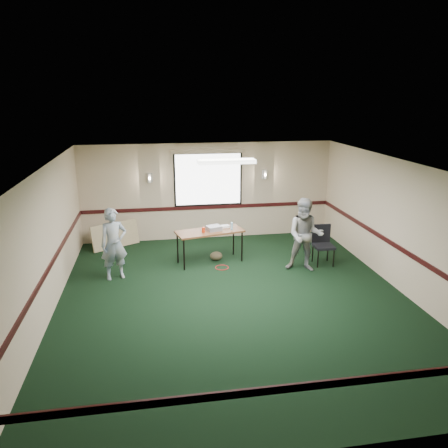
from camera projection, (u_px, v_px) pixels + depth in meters
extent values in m
plane|color=black|center=(235.00, 299.00, 8.82)|extent=(8.00, 8.00, 0.00)
plane|color=#CCB293|center=(208.00, 191.00, 12.21)|extent=(7.00, 0.00, 7.00)
plane|color=#CCB293|center=(305.00, 352.00, 4.65)|extent=(7.00, 0.00, 7.00)
plane|color=#CCB293|center=(45.00, 246.00, 7.88)|extent=(0.00, 8.00, 8.00)
plane|color=#CCB293|center=(402.00, 227.00, 8.98)|extent=(0.00, 8.00, 8.00)
plane|color=silver|center=(236.00, 166.00, 8.04)|extent=(8.00, 8.00, 0.00)
cube|color=black|center=(208.00, 207.00, 12.32)|extent=(7.00, 0.03, 0.10)
cube|color=black|center=(303.00, 387.00, 4.79)|extent=(7.00, 0.03, 0.10)
cube|color=black|center=(49.00, 269.00, 8.01)|extent=(0.03, 8.00, 0.10)
cube|color=black|center=(399.00, 248.00, 9.11)|extent=(0.03, 8.00, 0.10)
cube|color=black|center=(208.00, 179.00, 12.08)|extent=(1.90, 0.01, 1.50)
cube|color=white|center=(208.00, 179.00, 12.08)|extent=(1.80, 0.02, 1.40)
cube|color=tan|center=(208.00, 151.00, 11.86)|extent=(2.05, 0.08, 0.10)
cylinder|color=silver|center=(150.00, 178.00, 11.77)|extent=(0.16, 0.16, 0.25)
cylinder|color=silver|center=(265.00, 174.00, 12.27)|extent=(0.16, 0.16, 0.25)
cube|color=white|center=(226.00, 161.00, 9.00)|extent=(1.20, 0.32, 0.08)
cube|color=brown|center=(210.00, 232.00, 10.53)|extent=(1.72, 0.99, 0.04)
cylinder|color=black|center=(184.00, 255.00, 10.15)|extent=(0.04, 0.04, 0.76)
cylinder|color=black|center=(242.00, 247.00, 10.70)|extent=(0.04, 0.04, 0.76)
cylinder|color=black|center=(178.00, 248.00, 10.61)|extent=(0.04, 0.04, 0.76)
cylinder|color=black|center=(233.00, 240.00, 11.15)|extent=(0.04, 0.04, 0.76)
cube|color=gray|center=(214.00, 228.00, 10.54)|extent=(0.40, 0.36, 0.11)
cube|color=white|center=(225.00, 226.00, 10.79)|extent=(0.21, 0.18, 0.05)
cylinder|color=red|center=(203.00, 230.00, 10.39)|extent=(0.08, 0.08, 0.12)
cylinder|color=#7EB4CF|center=(232.00, 226.00, 10.55)|extent=(0.06, 0.06, 0.19)
ellipsoid|color=#4C412B|center=(216.00, 256.00, 10.84)|extent=(0.34, 0.27, 0.22)
torus|color=red|center=(222.00, 267.00, 10.39)|extent=(0.43, 0.43, 0.02)
cube|color=tan|center=(115.00, 235.00, 11.69)|extent=(1.24, 0.83, 0.68)
cube|color=black|center=(324.00, 246.00, 10.49)|extent=(0.47, 0.47, 0.06)
cube|color=black|center=(321.00, 233.00, 10.63)|extent=(0.46, 0.06, 0.46)
cylinder|color=black|center=(318.00, 259.00, 10.35)|extent=(0.03, 0.03, 0.43)
cylinder|color=black|center=(334.00, 258.00, 10.40)|extent=(0.03, 0.03, 0.43)
cylinder|color=black|center=(313.00, 253.00, 10.72)|extent=(0.03, 0.03, 0.43)
cylinder|color=black|center=(328.00, 253.00, 10.77)|extent=(0.03, 0.03, 0.43)
imported|color=#46699B|center=(114.00, 244.00, 9.60)|extent=(0.68, 0.55, 1.61)
imported|color=slate|center=(305.00, 235.00, 10.02)|extent=(1.01, 0.90, 1.72)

